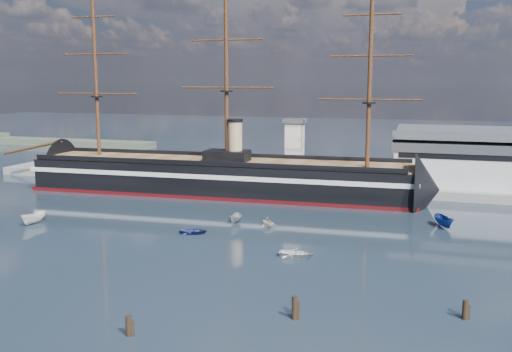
% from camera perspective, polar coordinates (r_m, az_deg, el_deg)
% --- Properties ---
extents(ground, '(600.00, 600.00, 0.00)m').
position_cam_1_polar(ground, '(111.49, -1.80, -4.03)').
color(ground, black).
rests_on(ground, ground).
extents(quay, '(180.00, 18.00, 2.00)m').
position_cam_1_polar(quay, '(142.99, 6.85, -1.08)').
color(quay, slate).
rests_on(quay, ground).
extents(quay_tower, '(5.00, 5.00, 15.00)m').
position_cam_1_polar(quay_tower, '(140.12, 3.88, 2.78)').
color(quay_tower, silver).
rests_on(quay_tower, ground).
extents(shoreline, '(120.00, 10.00, 4.00)m').
position_cam_1_polar(shoreline, '(265.20, -23.82, 3.35)').
color(shoreline, '#3F4C38').
rests_on(shoreline, ground).
extents(warship, '(113.23, 20.27, 53.94)m').
position_cam_1_polar(warship, '(133.75, -4.39, -0.01)').
color(warship, black).
rests_on(warship, ground).
extents(motorboat_a, '(6.93, 2.94, 2.71)m').
position_cam_1_polar(motorboat_a, '(112.97, -21.29, -4.50)').
color(motorboat_a, white).
rests_on(motorboat_a, ground).
extents(motorboat_b, '(1.83, 3.15, 1.38)m').
position_cam_1_polar(motorboat_b, '(99.34, -6.27, -5.77)').
color(motorboat_b, navy).
rests_on(motorboat_b, ground).
extents(motorboat_c, '(5.40, 2.04, 2.15)m').
position_cam_1_polar(motorboat_c, '(106.12, -2.08, -4.72)').
color(motorboat_c, gray).
rests_on(motorboat_c, ground).
extents(motorboat_d, '(5.17, 5.48, 1.93)m').
position_cam_1_polar(motorboat_d, '(103.62, 1.19, -5.07)').
color(motorboat_d, beige).
rests_on(motorboat_d, ground).
extents(motorboat_e, '(1.49, 3.37, 1.54)m').
position_cam_1_polar(motorboat_e, '(86.34, 4.05, -8.09)').
color(motorboat_e, silver).
rests_on(motorboat_e, ground).
extents(motorboat_f, '(7.18, 5.15, 2.71)m').
position_cam_1_polar(motorboat_f, '(108.23, 18.27, -4.92)').
color(motorboat_f, navy).
rests_on(motorboat_f, ground).
extents(piling_near_mid, '(0.64, 0.64, 2.89)m').
position_cam_1_polar(piling_near_mid, '(62.60, -12.58, -15.32)').
color(piling_near_mid, black).
rests_on(piling_near_mid, ground).
extents(piling_near_right, '(0.64, 0.64, 3.40)m').
position_cam_1_polar(piling_near_right, '(65.09, 3.86, -14.11)').
color(piling_near_right, black).
rests_on(piling_near_right, ground).
extents(piling_far_right, '(0.64, 0.64, 2.93)m').
position_cam_1_polar(piling_far_right, '(68.96, 20.13, -13.29)').
color(piling_far_right, black).
rests_on(piling_far_right, ground).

